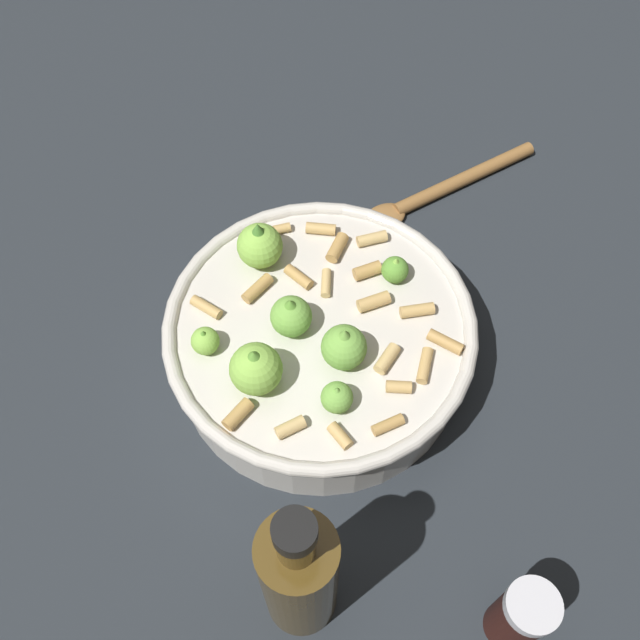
{
  "coord_description": "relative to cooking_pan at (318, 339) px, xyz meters",
  "views": [
    {
      "loc": [
        -0.3,
        -0.19,
        0.66
      ],
      "look_at": [
        0.0,
        0.0,
        0.08
      ],
      "focal_mm": 41.45,
      "sensor_mm": 36.0,
      "label": 1
    }
  ],
  "objects": [
    {
      "name": "ground_plane",
      "position": [
        0.0,
        -0.0,
        -0.04
      ],
      "size": [
        2.4,
        2.4,
        0.0
      ],
      "primitive_type": "plane",
      "color": "#23282D"
    },
    {
      "name": "cooking_pan",
      "position": [
        0.0,
        0.0,
        0.0
      ],
      "size": [
        0.3,
        0.3,
        0.12
      ],
      "color": "beige",
      "rests_on": "ground"
    },
    {
      "name": "pepper_shaker",
      "position": [
        -0.13,
        -0.27,
        0.0
      ],
      "size": [
        0.04,
        0.04,
        0.09
      ],
      "color": "#33140F",
      "rests_on": "ground"
    },
    {
      "name": "olive_oil_bottle",
      "position": [
        -0.2,
        -0.11,
        0.05
      ],
      "size": [
        0.06,
        0.06,
        0.22
      ],
      "color": "#4C3814",
      "rests_on": "ground"
    },
    {
      "name": "wooden_spoon",
      "position": [
        0.26,
        -0.0,
        -0.04
      ],
      "size": [
        0.22,
        0.13,
        0.02
      ],
      "color": "olive",
      "rests_on": "ground"
    }
  ]
}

